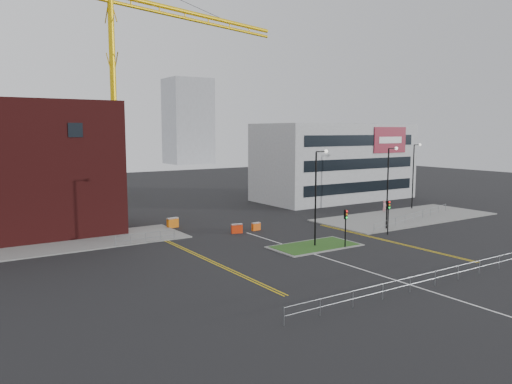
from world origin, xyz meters
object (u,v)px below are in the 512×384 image
at_px(streetlamp_island, 317,190).
at_px(pedestrian, 384,207).
at_px(traffic_light_island, 346,221).
at_px(tower_crane, 141,45).

relative_size(streetlamp_island, pedestrian, 5.31).
relative_size(streetlamp_island, traffic_light_island, 2.52).
bearing_deg(tower_crane, pedestrian, -64.37).
height_order(tower_crane, traffic_light_island, tower_crane).
bearing_deg(tower_crane, traffic_light_island, -89.62).
height_order(traffic_light_island, pedestrian, traffic_light_island).
xyz_separation_m(streetlamp_island, pedestrian, (20.07, 9.84, -4.55)).
distance_m(tower_crane, pedestrian, 49.60).
bearing_deg(pedestrian, streetlamp_island, -162.98).
bearing_deg(tower_crane, streetlamp_island, -91.70).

